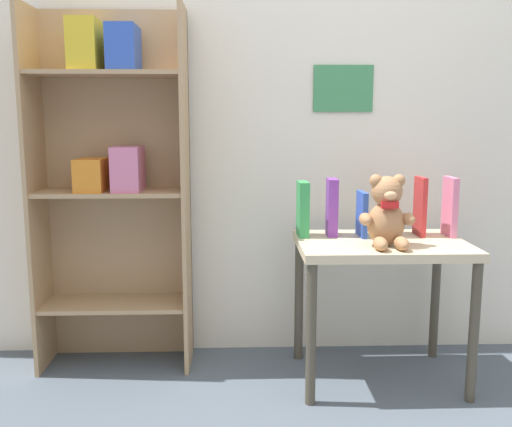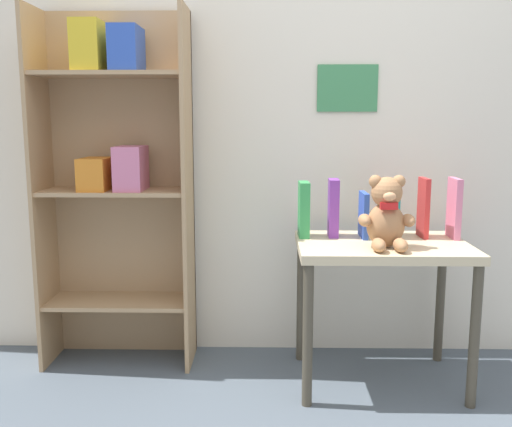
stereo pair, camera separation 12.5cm
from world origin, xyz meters
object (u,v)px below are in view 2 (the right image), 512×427
object	(u,v)px
book_standing_teal	(393,211)
book_standing_red	(423,208)
display_table	(382,263)
book_standing_pink	(454,208)
bookshelf_side	(116,167)
teddy_bear	(386,215)
book_standing_green	(304,209)
book_standing_purple	(333,208)
book_standing_blue	(364,215)

from	to	relation	value
book_standing_teal	book_standing_red	world-z (taller)	book_standing_red
display_table	book_standing_pink	xyz separation A→B (m)	(0.32, 0.10, 0.21)
bookshelf_side	display_table	world-z (taller)	bookshelf_side
book_standing_red	teddy_bear	bearing A→B (deg)	-135.65
bookshelf_side	book_standing_green	bearing A→B (deg)	-7.89
bookshelf_side	teddy_bear	bearing A→B (deg)	-15.85
bookshelf_side	book_standing_red	distance (m)	1.36
book_standing_teal	book_standing_pink	size ratio (longest dim) A/B	0.87
book_standing_green	book_standing_purple	world-z (taller)	book_standing_purple
book_standing_green	book_standing_blue	xyz separation A→B (m)	(0.25, -0.01, -0.02)
book_standing_green	book_standing_teal	world-z (taller)	book_standing_green
book_standing_pink	bookshelf_side	bearing A→B (deg)	176.45
book_standing_green	book_standing_blue	size ratio (longest dim) A/B	1.22
teddy_bear	book_standing_green	size ratio (longest dim) A/B	1.21
book_standing_green	book_standing_teal	bearing A→B (deg)	0.06
book_standing_blue	book_standing_pink	bearing A→B (deg)	-0.55
display_table	book_standing_green	distance (m)	0.39
book_standing_green	book_standing_red	size ratio (longest dim) A/B	0.93
teddy_bear	book_standing_red	distance (m)	0.29
teddy_bear	book_standing_red	bearing A→B (deg)	46.17
book_standing_pink	book_standing_blue	bearing A→B (deg)	-178.92
bookshelf_side	teddy_bear	xyz separation A→B (m)	(1.14, -0.32, -0.16)
book_standing_purple	book_standing_red	distance (m)	0.38
book_standing_green	book_standing_purple	distance (m)	0.13
display_table	book_standing_purple	xyz separation A→B (m)	(-0.19, 0.12, 0.21)
bookshelf_side	display_table	size ratio (longest dim) A/B	2.27
bookshelf_side	book_standing_blue	bearing A→B (deg)	-6.47
bookshelf_side	book_standing_green	distance (m)	0.86
teddy_bear	book_standing_green	distance (m)	0.37
teddy_bear	book_standing_blue	bearing A→B (deg)	105.32
teddy_bear	book_standing_red	world-z (taller)	teddy_bear
book_standing_green	book_standing_red	world-z (taller)	book_standing_red
book_standing_blue	book_standing_pink	size ratio (longest dim) A/B	0.76
display_table	teddy_bear	xyz separation A→B (m)	(-0.01, -0.10, 0.22)
book_standing_teal	book_standing_pink	bearing A→B (deg)	-3.58
book_standing_red	book_standing_pink	world-z (taller)	same
display_table	book_standing_teal	bearing A→B (deg)	62.59
teddy_bear	book_standing_purple	xyz separation A→B (m)	(-0.18, 0.22, -0.01)
book_standing_pink	book_standing_red	bearing A→B (deg)	177.32
bookshelf_side	book_standing_purple	bearing A→B (deg)	-6.22
book_standing_blue	book_standing_teal	xyz separation A→B (m)	(0.13, 0.02, 0.01)
teddy_bear	display_table	bearing A→B (deg)	84.88
book_standing_green	teddy_bear	bearing A→B (deg)	-35.65
book_standing_purple	book_standing_teal	world-z (taller)	book_standing_purple
book_standing_red	display_table	bearing A→B (deg)	-151.75
book_standing_purple	book_standing_teal	bearing A→B (deg)	2.32
book_standing_purple	book_standing_red	bearing A→B (deg)	0.42
book_standing_green	book_standing_teal	distance (m)	0.38
book_standing_red	book_standing_pink	bearing A→B (deg)	-5.80
display_table	book_standing_green	world-z (taller)	book_standing_green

